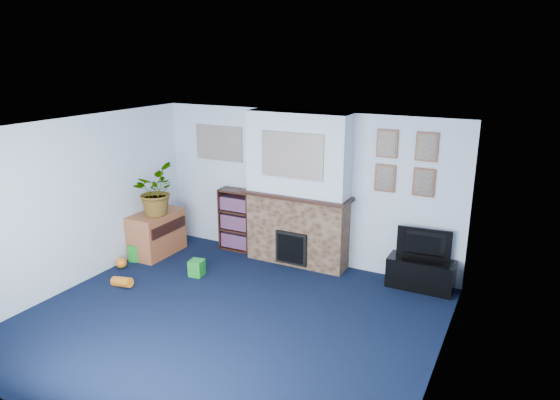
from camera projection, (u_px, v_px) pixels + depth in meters
The scene contains 26 objects.
floor at pixel (227, 321), 6.26m from camera, with size 5.00×4.50×0.01m, color black.
ceiling at pixel (221, 130), 5.58m from camera, with size 5.00×4.50×0.01m, color white.
wall_back at pixel (303, 187), 7.84m from camera, with size 5.00×0.04×2.40m, color silver.
wall_front at pixel (70, 316), 4.00m from camera, with size 5.00×0.04×2.40m, color silver.
wall_left at pixel (75, 203), 7.02m from camera, with size 0.04×4.50×2.40m, color silver.
wall_right at pixel (441, 271), 4.83m from camera, with size 0.04×4.50×2.40m, color silver.
chimney_breast at pixel (298, 191), 7.67m from camera, with size 1.72×0.50×2.40m.
collage_main at pixel (292, 156), 7.33m from camera, with size 1.00×0.03×0.68m, color gray.
collage_left at pixel (219, 143), 8.35m from camera, with size 0.90×0.03×0.58m, color gray.
portrait_tl at pixel (387, 144), 7.03m from camera, with size 0.30×0.03×0.40m, color brown.
portrait_tr at pixel (427, 147), 6.79m from camera, with size 0.30×0.03×0.40m, color brown.
portrait_bl at pixel (385, 178), 7.17m from camera, with size 0.30×0.03×0.40m, color brown.
portrait_br at pixel (424, 182), 6.93m from camera, with size 0.30×0.03×0.40m, color brown.
tv_stand at pixel (421, 273), 7.08m from camera, with size 0.92×0.39×0.44m, color black.
television at pixel (423, 245), 6.97m from camera, with size 0.75×0.10×0.43m, color black.
bookshelf at pixel (237, 221), 8.42m from camera, with size 0.58×0.28×1.05m.
sideboard at pixel (157, 234), 8.28m from camera, with size 0.51×0.92×0.71m, color #985331.
potted_plant at pixel (154, 190), 8.00m from camera, with size 0.72×0.63×0.80m, color #26661E.
mantel_clock at pixel (294, 189), 7.64m from camera, with size 0.11×0.06×0.15m, color gold.
mantel_candle at pixel (316, 192), 7.48m from camera, with size 0.05×0.05×0.16m, color #B2BFC6.
mantel_teddy at pixel (269, 186), 7.83m from camera, with size 0.13×0.13×0.13m, color slate.
mantel_can at pixel (335, 196), 7.35m from camera, with size 0.07×0.07×0.13m, color #198C26.
green_crate at pixel (141, 251), 8.08m from camera, with size 0.34×0.27×0.27m, color #198C26.
toy_ball at pixel (121, 263), 7.78m from camera, with size 0.17×0.17×0.17m, color orange.
toy_block at pixel (197, 269), 7.51m from camera, with size 0.20×0.20×0.25m, color #198C26.
toy_tube at pixel (122, 282), 7.16m from camera, with size 0.15×0.15×0.31m, color orange.
Camera 1 is at (3.14, -4.66, 3.22)m, focal length 32.00 mm.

